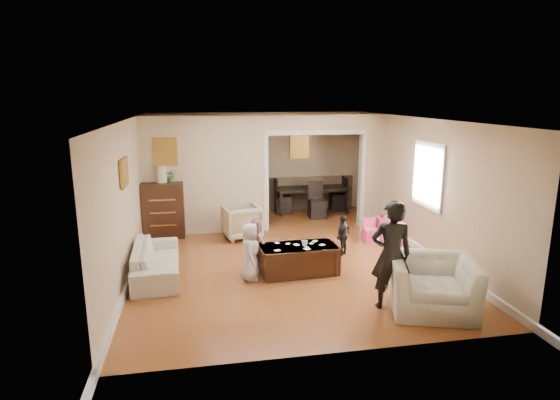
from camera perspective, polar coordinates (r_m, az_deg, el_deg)
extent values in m
plane|color=#AC5F2C|center=(8.90, 0.23, -6.89)|extent=(7.00, 7.00, 0.00)
cube|color=#C2AC8E|center=(10.18, -9.28, 3.04)|extent=(2.75, 0.18, 2.60)
cube|color=#C2AC8E|center=(10.94, 11.36, 3.63)|extent=(0.55, 0.18, 2.60)
cube|color=#C2AC8E|center=(10.39, 4.46, 9.62)|extent=(2.22, 0.18, 0.35)
cube|color=white|center=(9.03, 18.04, 2.95)|extent=(0.03, 0.95, 1.10)
cube|color=brown|center=(10.02, -14.12, 5.85)|extent=(0.45, 0.03, 0.55)
cube|color=brown|center=(7.82, -18.87, 3.28)|extent=(0.03, 0.55, 0.40)
cube|color=brown|center=(12.04, 2.41, 6.62)|extent=(0.45, 0.03, 0.55)
imported|color=beige|center=(8.12, -15.17, -7.27)|extent=(0.81, 1.91, 0.55)
imported|color=#C5B088|center=(9.91, -4.80, -2.73)|extent=(0.88, 0.89, 0.70)
imported|color=beige|center=(6.95, 18.49, -10.02)|extent=(1.44, 1.34, 0.77)
cube|color=black|center=(10.18, -14.32, -1.20)|extent=(0.88, 0.49, 1.21)
cylinder|color=beige|center=(10.02, -14.56, 3.15)|extent=(0.22, 0.22, 0.36)
imported|color=#447735|center=(10.02, -13.41, 2.98)|extent=(0.25, 0.22, 0.28)
cube|color=#381F11|center=(7.98, 2.29, -7.40)|extent=(1.36, 0.76, 0.49)
imported|color=silver|center=(7.85, 3.10, -5.44)|extent=(0.12, 0.12, 0.10)
cube|color=#E13B72|center=(10.07, 13.47, -3.50)|extent=(0.56, 0.56, 0.46)
cube|color=yellow|center=(10.10, 13.98, -1.22)|extent=(0.21, 0.10, 0.30)
cylinder|color=#25B1BB|center=(9.91, 13.13, -2.11)|extent=(0.08, 0.08, 0.08)
cube|color=red|center=(10.06, 12.64, -1.95)|extent=(0.09, 0.07, 0.05)
imported|color=silver|center=(9.91, 14.08, -2.25)|extent=(0.23, 0.23, 0.05)
imported|color=black|center=(12.14, 3.86, 0.13)|extent=(1.94, 1.11, 0.67)
imported|color=black|center=(6.73, 13.70, -6.68)|extent=(0.63, 0.46, 1.60)
imported|color=silver|center=(7.62, -3.74, -6.46)|extent=(0.35, 0.50, 0.98)
imported|color=#CB7E84|center=(8.07, -3.05, -5.52)|extent=(0.51, 0.56, 0.93)
imported|color=black|center=(8.88, 7.88, -4.35)|extent=(0.47, 0.46, 0.79)
cube|color=white|center=(8.15, 4.35, -5.14)|extent=(0.13, 0.13, 0.00)
cube|color=white|center=(8.03, -0.39, -5.37)|extent=(0.10, 0.11, 0.00)
cube|color=white|center=(8.02, 3.95, -5.42)|extent=(0.10, 0.10, 0.00)
cube|color=white|center=(7.96, 5.29, -5.59)|extent=(0.12, 0.11, 0.00)
cube|color=white|center=(7.99, 1.01, -5.47)|extent=(0.11, 0.11, 0.00)
cube|color=white|center=(7.94, 2.08, -5.60)|extent=(0.11, 0.13, 0.00)
cube|color=white|center=(7.74, 3.38, -6.10)|extent=(0.13, 0.14, 0.00)
cube|color=white|center=(7.81, 3.38, -5.92)|extent=(0.07, 0.08, 0.00)
cube|color=white|center=(7.65, -0.33, -6.30)|extent=(0.12, 0.10, 0.00)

